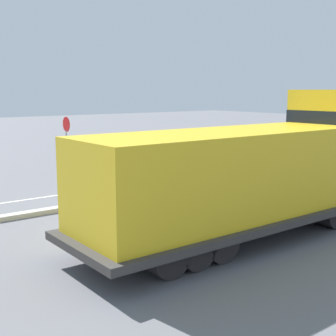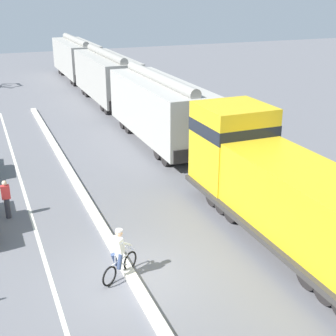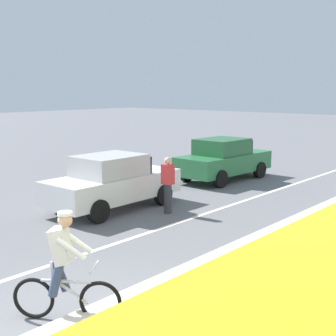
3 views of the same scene
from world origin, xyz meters
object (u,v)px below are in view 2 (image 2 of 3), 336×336
hopper_car_trailing (76,58)px  cyclist (119,255)px  pedestrian_by_cars (6,199)px  locomotive (280,190)px  hopper_car_lead (159,109)px  hopper_car_middle (107,77)px

hopper_car_trailing → cyclist: bearing=-100.0°
cyclist → pedestrian_by_cars: 6.48m
hopper_car_trailing → locomotive: bearing=-90.0°
hopper_car_lead → hopper_car_middle: (0.00, 11.60, 0.00)m
locomotive → hopper_car_trailing: (0.00, 35.36, 0.28)m
hopper_car_middle → cyclist: bearing=-104.6°
hopper_car_lead → locomotive: bearing=-90.0°
pedestrian_by_cars → hopper_car_lead: bearing=36.7°
hopper_car_trailing → pedestrian_by_cars: (-9.26, -30.09, -1.23)m
locomotive → pedestrian_by_cars: bearing=150.4°
hopper_car_middle → locomotive: bearing=-90.0°
hopper_car_trailing → pedestrian_by_cars: size_ratio=6.54×
locomotive → cyclist: bearing=-175.5°
pedestrian_by_cars → hopper_car_middle: bearing=63.4°
hopper_car_trailing → cyclist: 36.43m
hopper_car_middle → cyclist: hopper_car_middle is taller
locomotive → hopper_car_lead: (0.00, 12.16, 0.28)m
locomotive → hopper_car_trailing: bearing=90.0°
cyclist → hopper_car_lead: bearing=63.5°
hopper_car_trailing → pedestrian_by_cars: hopper_car_trailing is taller
hopper_car_middle → pedestrian_by_cars: (-9.26, -18.49, -1.23)m
locomotive → cyclist: (-6.30, -0.50, -0.98)m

